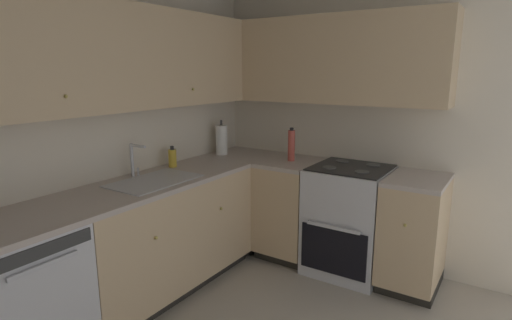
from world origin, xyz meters
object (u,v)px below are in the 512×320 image
object	(u,v)px
dishwasher	(18,303)
oil_bottle	(291,145)
oven_range	(349,219)
soap_bottle	(172,158)
paper_towel_roll	(222,140)

from	to	relation	value
dishwasher	oil_bottle	bearing A→B (deg)	-13.81
oven_range	soap_bottle	world-z (taller)	soap_bottle
paper_towel_roll	oil_bottle	size ratio (longest dim) A/B	1.15
paper_towel_roll	oil_bottle	distance (m)	0.70
dishwasher	oven_range	distance (m)	2.44
dishwasher	oven_range	world-z (taller)	oven_range
paper_towel_roll	oil_bottle	xyz separation A→B (m)	(0.11, -0.69, -0.00)
soap_bottle	paper_towel_roll	world-z (taller)	paper_towel_roll
dishwasher	paper_towel_roll	bearing A→B (deg)	4.47
oil_bottle	paper_towel_roll	bearing A→B (deg)	99.33
oil_bottle	soap_bottle	bearing A→B (deg)	136.61
oven_range	oil_bottle	xyz separation A→B (m)	(-0.02, 0.55, 0.58)
soap_bottle	oil_bottle	bearing A→B (deg)	-43.39
soap_bottle	paper_towel_roll	xyz separation A→B (m)	(0.64, -0.02, 0.06)
oven_range	oil_bottle	bearing A→B (deg)	91.97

